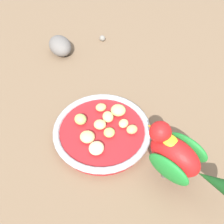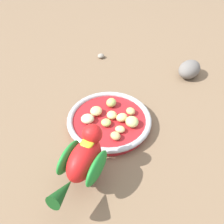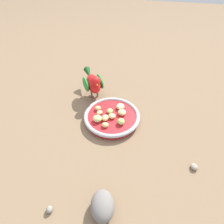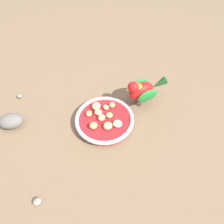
{
  "view_description": "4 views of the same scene",
  "coord_description": "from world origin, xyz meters",
  "px_view_note": "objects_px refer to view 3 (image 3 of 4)",
  "views": [
    {
      "loc": [
        0.1,
        0.37,
        0.53
      ],
      "look_at": [
        -0.01,
        -0.03,
        0.06
      ],
      "focal_mm": 43.33,
      "sensor_mm": 36.0,
      "label": 1
    },
    {
      "loc": [
        -0.4,
        0.26,
        0.52
      ],
      "look_at": [
        -0.0,
        -0.01,
        0.07
      ],
      "focal_mm": 41.67,
      "sensor_mm": 36.0,
      "label": 2
    },
    {
      "loc": [
        0.14,
        -0.55,
        0.57
      ],
      "look_at": [
        0.03,
        -0.03,
        0.06
      ],
      "focal_mm": 30.29,
      "sensor_mm": 36.0,
      "label": 3
    },
    {
      "loc": [
        0.45,
        0.06,
        0.61
      ],
      "look_at": [
        -0.0,
        0.02,
        0.04
      ],
      "focal_mm": 30.36,
      "sensor_mm": 36.0,
      "label": 4
    }
  ],
  "objects_px": {
    "apple_piece_4": "(121,121)",
    "pebble_0": "(49,210)",
    "apple_piece_2": "(98,108)",
    "pebble_1": "(194,167)",
    "apple_piece_9": "(110,111)",
    "apple_piece_8": "(106,118)",
    "feeding_bowl": "(112,117)",
    "apple_piece_0": "(100,113)",
    "parrot": "(93,82)",
    "apple_piece_6": "(97,119)",
    "apple_piece_1": "(105,125)",
    "apple_piece_5": "(120,107)",
    "apple_piece_7": "(122,112)",
    "rock_large": "(102,206)",
    "apple_piece_3": "(112,116)"
  },
  "relations": [
    {
      "from": "parrot",
      "to": "rock_large",
      "type": "height_order",
      "value": "parrot"
    },
    {
      "from": "pebble_0",
      "to": "apple_piece_3",
      "type": "bearing_deg",
      "value": 75.51
    },
    {
      "from": "apple_piece_9",
      "to": "apple_piece_2",
      "type": "bearing_deg",
      "value": 174.05
    },
    {
      "from": "pebble_1",
      "to": "apple_piece_0",
      "type": "bearing_deg",
      "value": 155.89
    },
    {
      "from": "apple_piece_5",
      "to": "apple_piece_6",
      "type": "bearing_deg",
      "value": -129.53
    },
    {
      "from": "feeding_bowl",
      "to": "apple_piece_3",
      "type": "xyz_separation_m",
      "value": [
        0.0,
        -0.01,
        0.02
      ]
    },
    {
      "from": "apple_piece_1",
      "to": "parrot",
      "type": "distance_m",
      "value": 0.23
    },
    {
      "from": "apple_piece_4",
      "to": "apple_piece_7",
      "type": "height_order",
      "value": "apple_piece_4"
    },
    {
      "from": "apple_piece_9",
      "to": "pebble_0",
      "type": "distance_m",
      "value": 0.41
    },
    {
      "from": "apple_piece_3",
      "to": "apple_piece_6",
      "type": "xyz_separation_m",
      "value": [
        -0.05,
        -0.03,
        0.0
      ]
    },
    {
      "from": "apple_piece_1",
      "to": "apple_piece_7",
      "type": "distance_m",
      "value": 0.1
    },
    {
      "from": "parrot",
      "to": "apple_piece_3",
      "type": "bearing_deg",
      "value": 6.17
    },
    {
      "from": "apple_piece_4",
      "to": "parrot",
      "type": "xyz_separation_m",
      "value": [
        -0.16,
        0.17,
        0.04
      ]
    },
    {
      "from": "parrot",
      "to": "apple_piece_8",
      "type": "bearing_deg",
      "value": -1.75
    },
    {
      "from": "apple_piece_0",
      "to": "apple_piece_7",
      "type": "distance_m",
      "value": 0.09
    },
    {
      "from": "apple_piece_9",
      "to": "pebble_1",
      "type": "distance_m",
      "value": 0.37
    },
    {
      "from": "apple_piece_2",
      "to": "apple_piece_8",
      "type": "xyz_separation_m",
      "value": [
        0.05,
        -0.05,
        0.0
      ]
    },
    {
      "from": "apple_piece_2",
      "to": "apple_piece_7",
      "type": "xyz_separation_m",
      "value": [
        0.1,
        -0.01,
        0.0
      ]
    },
    {
      "from": "apple_piece_9",
      "to": "rock_large",
      "type": "distance_m",
      "value": 0.38
    },
    {
      "from": "apple_piece_2",
      "to": "pebble_1",
      "type": "distance_m",
      "value": 0.42
    },
    {
      "from": "apple_piece_7",
      "to": "rock_large",
      "type": "xyz_separation_m",
      "value": [
        0.01,
        -0.37,
        -0.01
      ]
    },
    {
      "from": "apple_piece_8",
      "to": "pebble_0",
      "type": "bearing_deg",
      "value": -102.07
    },
    {
      "from": "apple_piece_1",
      "to": "apple_piece_9",
      "type": "xyz_separation_m",
      "value": [
        -0.0,
        0.08,
        -0.0
      ]
    },
    {
      "from": "apple_piece_4",
      "to": "apple_piece_6",
      "type": "relative_size",
      "value": 0.82
    },
    {
      "from": "apple_piece_5",
      "to": "pebble_1",
      "type": "height_order",
      "value": "apple_piece_5"
    },
    {
      "from": "feeding_bowl",
      "to": "apple_piece_4",
      "type": "xyz_separation_m",
      "value": [
        0.04,
        -0.04,
        0.02
      ]
    },
    {
      "from": "apple_piece_4",
      "to": "apple_piece_9",
      "type": "relative_size",
      "value": 1.13
    },
    {
      "from": "apple_piece_9",
      "to": "rock_large",
      "type": "relative_size",
      "value": 0.3
    },
    {
      "from": "apple_piece_5",
      "to": "apple_piece_8",
      "type": "xyz_separation_m",
      "value": [
        -0.04,
        -0.08,
        0.0
      ]
    },
    {
      "from": "apple_piece_7",
      "to": "apple_piece_2",
      "type": "bearing_deg",
      "value": 177.16
    },
    {
      "from": "apple_piece_7",
      "to": "pebble_1",
      "type": "xyz_separation_m",
      "value": [
        0.27,
        -0.18,
        -0.03
      ]
    },
    {
      "from": "apple_piece_4",
      "to": "parrot",
      "type": "relative_size",
      "value": 0.17
    },
    {
      "from": "apple_piece_0",
      "to": "apple_piece_6",
      "type": "height_order",
      "value": "apple_piece_6"
    },
    {
      "from": "apple_piece_0",
      "to": "parrot",
      "type": "xyz_separation_m",
      "value": [
        -0.06,
        0.14,
        0.05
      ]
    },
    {
      "from": "apple_piece_2",
      "to": "apple_piece_9",
      "type": "bearing_deg",
      "value": -5.95
    },
    {
      "from": "apple_piece_6",
      "to": "pebble_0",
      "type": "xyz_separation_m",
      "value": [
        -0.04,
        -0.35,
        -0.03
      ]
    },
    {
      "from": "apple_piece_7",
      "to": "pebble_0",
      "type": "xyz_separation_m",
      "value": [
        -0.13,
        -0.4,
        -0.02
      ]
    },
    {
      "from": "apple_piece_4",
      "to": "apple_piece_6",
      "type": "bearing_deg",
      "value": -177.61
    },
    {
      "from": "apple_piece_4",
      "to": "pebble_0",
      "type": "distance_m",
      "value": 0.38
    },
    {
      "from": "apple_piece_1",
      "to": "pebble_0",
      "type": "bearing_deg",
      "value": -104.22
    },
    {
      "from": "apple_piece_2",
      "to": "apple_piece_5",
      "type": "distance_m",
      "value": 0.1
    },
    {
      "from": "feeding_bowl",
      "to": "apple_piece_5",
      "type": "xyz_separation_m",
      "value": [
        0.03,
        0.05,
        0.02
      ]
    },
    {
      "from": "feeding_bowl",
      "to": "apple_piece_0",
      "type": "xyz_separation_m",
      "value": [
        -0.05,
        0.0,
        0.01
      ]
    },
    {
      "from": "feeding_bowl",
      "to": "apple_piece_8",
      "type": "distance_m",
      "value": 0.04
    },
    {
      "from": "apple_piece_6",
      "to": "parrot",
      "type": "height_order",
      "value": "parrot"
    },
    {
      "from": "apple_piece_9",
      "to": "pebble_0",
      "type": "height_order",
      "value": "apple_piece_9"
    },
    {
      "from": "apple_piece_9",
      "to": "rock_large",
      "type": "xyz_separation_m",
      "value": [
        0.06,
        -0.37,
        -0.0
      ]
    },
    {
      "from": "pebble_1",
      "to": "apple_piece_8",
      "type": "bearing_deg",
      "value": 157.62
    },
    {
      "from": "apple_piece_8",
      "to": "pebble_1",
      "type": "relative_size",
      "value": 1.28
    },
    {
      "from": "apple_piece_1",
      "to": "pebble_1",
      "type": "distance_m",
      "value": 0.34
    }
  ]
}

